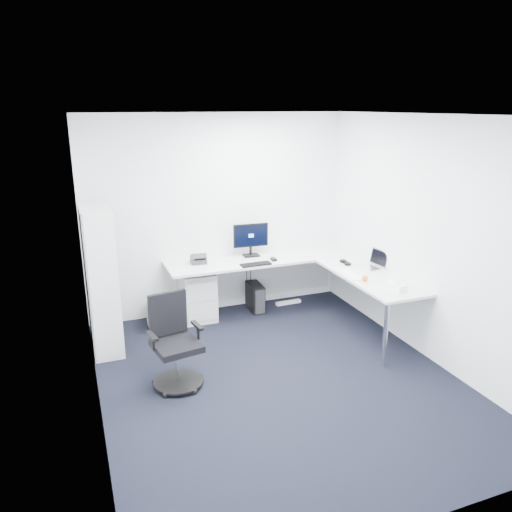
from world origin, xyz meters
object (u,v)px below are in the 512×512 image
object	(u,v)px
task_chair	(177,343)
monitor	(251,240)
bookshelf	(101,278)
laptop	(368,260)
l_desk	(275,293)

from	to	relation	value
task_chair	monitor	distance (m)	2.22
bookshelf	laptop	size ratio (longest dim) A/B	5.32
bookshelf	task_chair	bearing A→B (deg)	-63.01
task_chair	monitor	world-z (taller)	monitor
bookshelf	task_chair	world-z (taller)	bookshelf
l_desk	laptop	xyz separation A→B (m)	(1.04, -0.56, 0.51)
l_desk	monitor	bearing A→B (deg)	108.05
laptop	l_desk	bearing A→B (deg)	143.77
bookshelf	monitor	world-z (taller)	bookshelf
task_chair	laptop	distance (m)	2.70
task_chair	monitor	xyz separation A→B (m)	(1.41, 1.63, 0.54)
laptop	monitor	bearing A→B (deg)	131.00
monitor	laptop	world-z (taller)	monitor
l_desk	task_chair	bearing A→B (deg)	-143.71
l_desk	bookshelf	distance (m)	2.22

